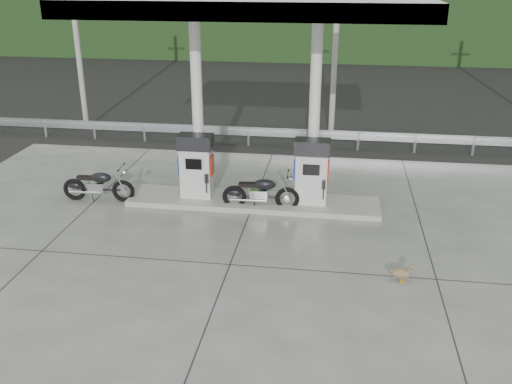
# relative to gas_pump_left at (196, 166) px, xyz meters

# --- Properties ---
(ground) EXTENTS (160.00, 160.00, 0.00)m
(ground) POSITION_rel_gas_pump_left_xyz_m (1.60, -2.50, -1.07)
(ground) COLOR black
(ground) RESTS_ON ground
(forecourt_apron) EXTENTS (18.00, 14.00, 0.02)m
(forecourt_apron) POSITION_rel_gas_pump_left_xyz_m (1.60, -2.50, -1.06)
(forecourt_apron) COLOR slate
(forecourt_apron) RESTS_ON ground
(pump_island) EXTENTS (7.00, 1.40, 0.15)m
(pump_island) POSITION_rel_gas_pump_left_xyz_m (1.60, 0.00, -0.98)
(pump_island) COLOR gray
(pump_island) RESTS_ON forecourt_apron
(gas_pump_left) EXTENTS (0.95, 0.55, 1.80)m
(gas_pump_left) POSITION_rel_gas_pump_left_xyz_m (0.00, 0.00, 0.00)
(gas_pump_left) COLOR silver
(gas_pump_left) RESTS_ON pump_island
(gas_pump_right) EXTENTS (0.95, 0.55, 1.80)m
(gas_pump_right) POSITION_rel_gas_pump_left_xyz_m (3.20, 0.00, 0.00)
(gas_pump_right) COLOR silver
(gas_pump_right) RESTS_ON pump_island
(canopy_column_left) EXTENTS (0.30, 0.30, 5.00)m
(canopy_column_left) POSITION_rel_gas_pump_left_xyz_m (0.00, 0.40, 1.60)
(canopy_column_left) COLOR white
(canopy_column_left) RESTS_ON pump_island
(canopy_column_right) EXTENTS (0.30, 0.30, 5.00)m
(canopy_column_right) POSITION_rel_gas_pump_left_xyz_m (3.20, 0.40, 1.60)
(canopy_column_right) COLOR white
(canopy_column_right) RESTS_ON pump_island
(canopy_roof) EXTENTS (8.50, 5.00, 0.40)m
(canopy_roof) POSITION_rel_gas_pump_left_xyz_m (1.60, 0.00, 4.30)
(canopy_roof) COLOR white
(canopy_roof) RESTS_ON canopy_column_left
(guardrail) EXTENTS (26.00, 0.16, 1.42)m
(guardrail) POSITION_rel_gas_pump_left_xyz_m (1.60, 5.50, -0.36)
(guardrail) COLOR #9A9CA1
(guardrail) RESTS_ON ground
(road) EXTENTS (60.00, 7.00, 0.01)m
(road) POSITION_rel_gas_pump_left_xyz_m (1.60, 9.00, -1.07)
(road) COLOR black
(road) RESTS_ON ground
(utility_pole_a) EXTENTS (0.22, 0.22, 8.00)m
(utility_pole_a) POSITION_rel_gas_pump_left_xyz_m (-6.40, 7.00, 2.93)
(utility_pole_a) COLOR gray
(utility_pole_a) RESTS_ON ground
(utility_pole_b) EXTENTS (0.22, 0.22, 8.00)m
(utility_pole_b) POSITION_rel_gas_pump_left_xyz_m (3.60, 7.00, 2.93)
(utility_pole_b) COLOR gray
(utility_pole_b) RESTS_ON ground
(tree_band) EXTENTS (80.00, 6.00, 6.00)m
(tree_band) POSITION_rel_gas_pump_left_xyz_m (1.60, 27.50, 1.93)
(tree_band) COLOR black
(tree_band) RESTS_ON ground
(forested_hills) EXTENTS (100.00, 40.00, 140.00)m
(forested_hills) POSITION_rel_gas_pump_left_xyz_m (1.60, 57.50, -1.07)
(forested_hills) COLOR black
(forested_hills) RESTS_ON ground
(motorcycle_left) EXTENTS (1.96, 0.72, 0.91)m
(motorcycle_left) POSITION_rel_gas_pump_left_xyz_m (-2.77, -0.37, -0.59)
(motorcycle_left) COLOR black
(motorcycle_left) RESTS_ON forecourt_apron
(motorcycle_right) EXTENTS (2.00, 0.72, 0.94)m
(motorcycle_right) POSITION_rel_gas_pump_left_xyz_m (1.85, -0.29, -0.58)
(motorcycle_right) COLOR black
(motorcycle_right) RESTS_ON forecourt_apron
(duck) EXTENTS (0.52, 0.19, 0.37)m
(duck) POSITION_rel_gas_pump_left_xyz_m (5.32, -3.69, -0.87)
(duck) COLOR brown
(duck) RESTS_ON forecourt_apron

